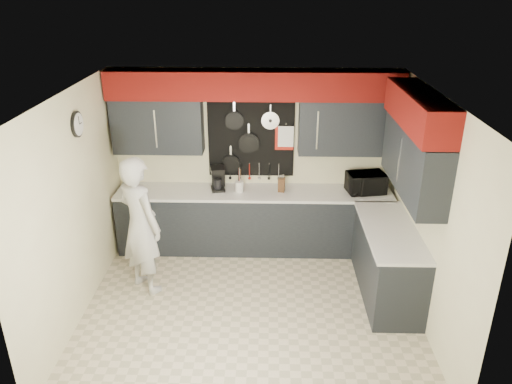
{
  "coord_description": "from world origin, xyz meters",
  "views": [
    {
      "loc": [
        0.2,
        -5.04,
        3.74
      ],
      "look_at": [
        0.05,
        0.5,
        1.32
      ],
      "focal_mm": 35.0,
      "sensor_mm": 36.0,
      "label": 1
    }
  ],
  "objects_px": {
    "coffee_maker": "(218,178)",
    "utensil_crock": "(239,186)",
    "microwave": "(366,183)",
    "knife_block": "(282,185)",
    "person": "(140,225)"
  },
  "relations": [
    {
      "from": "person",
      "to": "utensil_crock",
      "type": "bearing_deg",
      "value": -99.42
    },
    {
      "from": "knife_block",
      "to": "person",
      "type": "height_order",
      "value": "person"
    },
    {
      "from": "microwave",
      "to": "person",
      "type": "bearing_deg",
      "value": -171.5
    },
    {
      "from": "microwave",
      "to": "knife_block",
      "type": "height_order",
      "value": "microwave"
    },
    {
      "from": "microwave",
      "to": "utensil_crock",
      "type": "xyz_separation_m",
      "value": [
        -1.77,
        -0.02,
        -0.07
      ]
    },
    {
      "from": "utensil_crock",
      "to": "knife_block",
      "type": "bearing_deg",
      "value": 1.84
    },
    {
      "from": "person",
      "to": "microwave",
      "type": "bearing_deg",
      "value": -121.18
    },
    {
      "from": "microwave",
      "to": "knife_block",
      "type": "relative_size",
      "value": 2.54
    },
    {
      "from": "utensil_crock",
      "to": "coffee_maker",
      "type": "relative_size",
      "value": 0.45
    },
    {
      "from": "microwave",
      "to": "coffee_maker",
      "type": "xyz_separation_m",
      "value": [
        -2.08,
        0.05,
        0.03
      ]
    },
    {
      "from": "microwave",
      "to": "person",
      "type": "relative_size",
      "value": 0.29
    },
    {
      "from": "coffee_maker",
      "to": "utensil_crock",
      "type": "bearing_deg",
      "value": -25.6
    },
    {
      "from": "microwave",
      "to": "coffee_maker",
      "type": "relative_size",
      "value": 1.51
    },
    {
      "from": "microwave",
      "to": "person",
      "type": "xyz_separation_m",
      "value": [
        -2.94,
        -1.06,
        -0.16
      ]
    },
    {
      "from": "knife_block",
      "to": "utensil_crock",
      "type": "distance_m",
      "value": 0.6
    }
  ]
}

